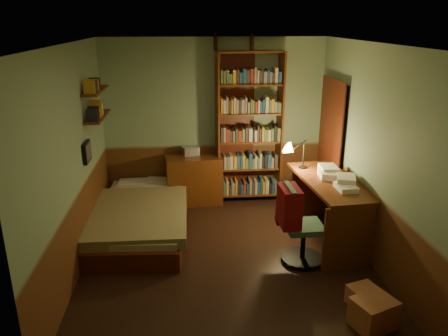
{
  "coord_description": "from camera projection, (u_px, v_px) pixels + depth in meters",
  "views": [
    {
      "loc": [
        -0.46,
        -4.85,
        2.85
      ],
      "look_at": [
        0.0,
        0.25,
        1.1
      ],
      "focal_mm": 35.0,
      "sensor_mm": 36.0,
      "label": 1
    }
  ],
  "objects": [
    {
      "name": "floor",
      "position": [
        226.0,
        257.0,
        5.54
      ],
      "size": [
        3.5,
        4.0,
        0.02
      ],
      "primitive_type": "cube",
      "color": "black",
      "rests_on": "ground"
    },
    {
      "name": "ceiling",
      "position": [
        226.0,
        43.0,
        4.69
      ],
      "size": [
        3.5,
        4.0,
        0.02
      ],
      "primitive_type": "cube",
      "color": "silver",
      "rests_on": "wall_back"
    },
    {
      "name": "wall_back",
      "position": [
        214.0,
        121.0,
        7.0
      ],
      "size": [
        3.5,
        0.02,
        2.6
      ],
      "primitive_type": "cube",
      "color": "gray",
      "rests_on": "ground"
    },
    {
      "name": "wall_left",
      "position": [
        72.0,
        163.0,
        4.96
      ],
      "size": [
        0.02,
        4.0,
        2.6
      ],
      "primitive_type": "cube",
      "color": "gray",
      "rests_on": "ground"
    },
    {
      "name": "wall_right",
      "position": [
        371.0,
        155.0,
        5.26
      ],
      "size": [
        0.02,
        4.0,
        2.6
      ],
      "primitive_type": "cube",
      "color": "gray",
      "rests_on": "ground"
    },
    {
      "name": "wall_front",
      "position": [
        252.0,
        241.0,
        3.22
      ],
      "size": [
        3.5,
        0.02,
        2.6
      ],
      "primitive_type": "cube",
      "color": "gray",
      "rests_on": "ground"
    },
    {
      "name": "doorway",
      "position": [
        331.0,
        148.0,
        6.58
      ],
      "size": [
        0.06,
        0.9,
        2.0
      ],
      "primitive_type": "cube",
      "color": "black",
      "rests_on": "ground"
    },
    {
      "name": "door_trim",
      "position": [
        329.0,
        149.0,
        6.58
      ],
      "size": [
        0.02,
        0.98,
        2.08
      ],
      "primitive_type": "cube",
      "color": "#44180B",
      "rests_on": "ground"
    },
    {
      "name": "bed",
      "position": [
        140.0,
        207.0,
        6.14
      ],
      "size": [
        1.36,
        2.35,
        0.68
      ],
      "primitive_type": "cube",
      "rotation": [
        0.0,
        0.0,
        -0.06
      ],
      "color": "olive",
      "rests_on": "ground"
    },
    {
      "name": "dresser",
      "position": [
        194.0,
        180.0,
        7.04
      ],
      "size": [
        0.91,
        0.51,
        0.78
      ],
      "primitive_type": "cube",
      "rotation": [
        0.0,
        0.0,
        0.09
      ],
      "color": "#53270F",
      "rests_on": "ground"
    },
    {
      "name": "mini_stereo",
      "position": [
        191.0,
        151.0,
        7.01
      ],
      "size": [
        0.29,
        0.25,
        0.13
      ],
      "primitive_type": "cube",
      "rotation": [
        0.0,
        0.0,
        0.28
      ],
      "color": "#B2B2B7",
      "rests_on": "dresser"
    },
    {
      "name": "bookshelf",
      "position": [
        249.0,
        129.0,
        6.93
      ],
      "size": [
        1.06,
        0.42,
        2.4
      ],
      "primitive_type": "cube",
      "rotation": [
        0.0,
        0.0,
        0.1
      ],
      "color": "#53270F",
      "rests_on": "ground"
    },
    {
      "name": "bottle_left",
      "position": [
        215.0,
        43.0,
        6.57
      ],
      "size": [
        0.07,
        0.07,
        0.22
      ],
      "primitive_type": "cylinder",
      "rotation": [
        0.0,
        0.0,
        -0.31
      ],
      "color": "black",
      "rests_on": "bookshelf"
    },
    {
      "name": "bottle_right",
      "position": [
        252.0,
        42.0,
        6.61
      ],
      "size": [
        0.07,
        0.07,
        0.24
      ],
      "primitive_type": "cylinder",
      "rotation": [
        0.0,
        0.0,
        0.06
      ],
      "color": "black",
      "rests_on": "bookshelf"
    },
    {
      "name": "desk",
      "position": [
        328.0,
        210.0,
        5.84
      ],
      "size": [
        0.8,
        1.65,
        0.86
      ],
      "primitive_type": "cube",
      "rotation": [
        0.0,
        0.0,
        0.09
      ],
      "color": "#53270F",
      "rests_on": "ground"
    },
    {
      "name": "paper_stack",
      "position": [
        346.0,
        181.0,
        5.51
      ],
      "size": [
        0.31,
        0.36,
        0.12
      ],
      "primitive_type": "cube",
      "rotation": [
        0.0,
        0.0,
        -0.33
      ],
      "color": "silver",
      "rests_on": "desk"
    },
    {
      "name": "desk_lamp",
      "position": [
        304.0,
        148.0,
        6.08
      ],
      "size": [
        0.22,
        0.22,
        0.58
      ],
      "primitive_type": "cone",
      "rotation": [
        0.0,
        0.0,
        0.29
      ],
      "color": "black",
      "rests_on": "desk"
    },
    {
      "name": "office_chair",
      "position": [
        304.0,
        229.0,
        5.29
      ],
      "size": [
        0.44,
        0.39,
        0.87
      ],
      "primitive_type": "cube",
      "rotation": [
        0.0,
        0.0,
        0.02
      ],
      "color": "#39634B",
      "rests_on": "ground"
    },
    {
      "name": "red_jacket",
      "position": [
        289.0,
        177.0,
        5.08
      ],
      "size": [
        0.27,
        0.43,
        0.48
      ],
      "primitive_type": "cube",
      "rotation": [
        0.0,
        0.0,
        0.12
      ],
      "color": "maroon",
      "rests_on": "office_chair"
    },
    {
      "name": "wall_shelf_lower",
      "position": [
        98.0,
        116.0,
        5.91
      ],
      "size": [
        0.2,
        0.9,
        0.03
      ],
      "primitive_type": "cube",
      "color": "#53270F",
      "rests_on": "wall_left"
    },
    {
      "name": "wall_shelf_upper",
      "position": [
        96.0,
        91.0,
        5.8
      ],
      "size": [
        0.2,
        0.9,
        0.03
      ],
      "primitive_type": "cube",
      "color": "#53270F",
      "rests_on": "wall_left"
    },
    {
      "name": "framed_picture",
      "position": [
        87.0,
        152.0,
        5.55
      ],
      "size": [
        0.04,
        0.32,
        0.26
      ],
      "primitive_type": "cube",
      "color": "black",
      "rests_on": "wall_left"
    },
    {
      "name": "cardboard_box_a",
      "position": [
        373.0,
        313.0,
        4.23
      ],
      "size": [
        0.48,
        0.44,
        0.29
      ],
      "primitive_type": "cube",
      "rotation": [
        0.0,
        0.0,
        0.38
      ],
      "color": "#A66743",
      "rests_on": "ground"
    },
    {
      "name": "cardboard_box_b",
      "position": [
        363.0,
        296.0,
        4.57
      ],
      "size": [
        0.35,
        0.31,
        0.21
      ],
      "primitive_type": "cube",
      "rotation": [
        0.0,
        0.0,
        0.29
      ],
      "color": "#A66743",
      "rests_on": "ground"
    }
  ]
}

